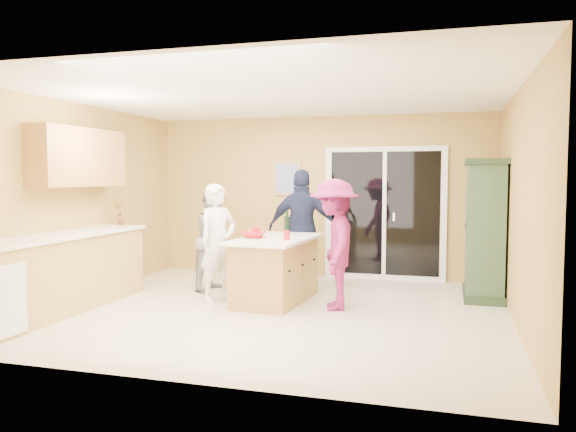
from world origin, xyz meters
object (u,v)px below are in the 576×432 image
(woman_white, at_px, (218,243))
(green_hutch, at_px, (485,231))
(woman_navy, at_px, (303,228))
(woman_magenta, at_px, (334,244))
(kitchen_island, at_px, (276,272))
(woman_grey, at_px, (215,239))

(woman_white, bearing_deg, green_hutch, -42.49)
(woman_navy, relative_size, woman_magenta, 1.08)
(kitchen_island, relative_size, woman_magenta, 1.03)
(woman_white, xyz_separation_m, woman_navy, (0.82, 1.24, 0.10))
(kitchen_island, distance_m, woman_white, 0.84)
(kitchen_island, bearing_deg, woman_white, -161.21)
(green_hutch, relative_size, woman_magenta, 1.16)
(woman_grey, relative_size, woman_magenta, 0.92)
(woman_navy, height_order, woman_magenta, woman_navy)
(green_hutch, relative_size, woman_navy, 1.07)
(woman_white, bearing_deg, kitchen_island, -46.28)
(kitchen_island, height_order, woman_navy, woman_navy)
(kitchen_island, xyz_separation_m, woman_grey, (-1.07, 0.50, 0.34))
(green_hutch, height_order, woman_grey, green_hutch)
(woman_navy, bearing_deg, woman_magenta, 111.05)
(kitchen_island, distance_m, green_hutch, 2.83)
(woman_grey, bearing_deg, woman_white, -144.20)
(green_hutch, distance_m, woman_white, 3.54)
(woman_magenta, bearing_deg, woman_white, -103.86)
(green_hutch, height_order, woman_white, green_hutch)
(green_hutch, bearing_deg, woman_grey, -173.10)
(green_hutch, distance_m, woman_grey, 3.72)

